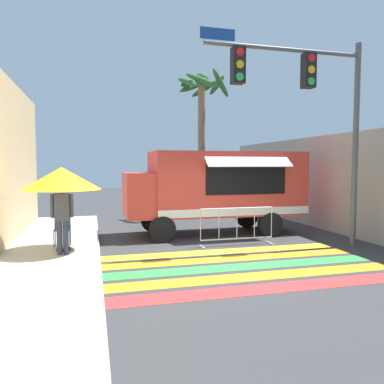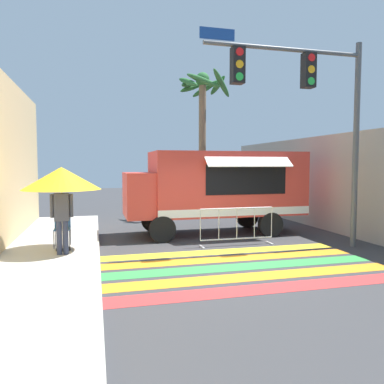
{
  "view_description": "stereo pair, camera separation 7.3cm",
  "coord_description": "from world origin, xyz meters",
  "views": [
    {
      "loc": [
        -3.27,
        -8.46,
        2.3
      ],
      "look_at": [
        -0.42,
        2.24,
        1.5
      ],
      "focal_mm": 35.0,
      "sensor_mm": 36.0,
      "label": 1
    },
    {
      "loc": [
        -3.2,
        -8.48,
        2.3
      ],
      "look_at": [
        -0.42,
        2.24,
        1.5
      ],
      "focal_mm": 35.0,
      "sensor_mm": 36.0,
      "label": 2
    }
  ],
  "objects": [
    {
      "name": "ground_plane",
      "position": [
        0.0,
        0.0,
        0.0
      ],
      "size": [
        60.0,
        60.0,
        0.0
      ],
      "primitive_type": "plane",
      "color": "#38383A"
    },
    {
      "name": "concrete_wall_right",
      "position": [
        4.77,
        3.0,
        1.68
      ],
      "size": [
        0.2,
        16.0,
        3.35
      ],
      "color": "#A39E93",
      "rests_on": "ground_plane"
    },
    {
      "name": "crosswalk_painted",
      "position": [
        0.0,
        -0.7,
        0.0
      ],
      "size": [
        6.4,
        3.6,
        0.01
      ],
      "color": "red",
      "rests_on": "ground_plane"
    },
    {
      "name": "food_truck",
      "position": [
        0.6,
        3.35,
        1.62
      ],
      "size": [
        5.86,
        2.53,
        2.74
      ],
      "color": "#D13D33",
      "rests_on": "ground_plane"
    },
    {
      "name": "traffic_signal_pole",
      "position": [
        2.32,
        0.5,
        4.11
      ],
      "size": [
        4.61,
        0.29,
        5.66
      ],
      "color": "#515456",
      "rests_on": "ground_plane"
    },
    {
      "name": "patio_umbrella",
      "position": [
        -4.01,
        1.42,
        1.97
      ],
      "size": [
        1.94,
        1.94,
        2.12
      ],
      "color": "black",
      "rests_on": "sidewalk_left"
    },
    {
      "name": "folding_chair",
      "position": [
        -4.07,
        1.98,
        0.69
      ],
      "size": [
        0.41,
        0.41,
        0.91
      ],
      "rotation": [
        0.0,
        0.0,
        -0.2
      ],
      "color": "#4C4C51",
      "rests_on": "sidewalk_left"
    },
    {
      "name": "vendor_person",
      "position": [
        -3.99,
        0.98,
        1.14
      ],
      "size": [
        0.53,
        0.23,
        1.75
      ],
      "rotation": [
        0.0,
        0.0,
        -0.25
      ],
      "color": "#2D3347",
      "rests_on": "sidewalk_left"
    },
    {
      "name": "barricade_front",
      "position": [
        0.7,
        1.45,
        0.55
      ],
      "size": [
        2.19,
        0.44,
        1.09
      ],
      "color": "#B7BABF",
      "rests_on": "ground_plane"
    },
    {
      "name": "palm_tree",
      "position": [
        1.35,
        7.25,
        4.61
      ],
      "size": [
        2.37,
        2.34,
        6.28
      ],
      "color": "#7A664C",
      "rests_on": "ground_plane"
    }
  ]
}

